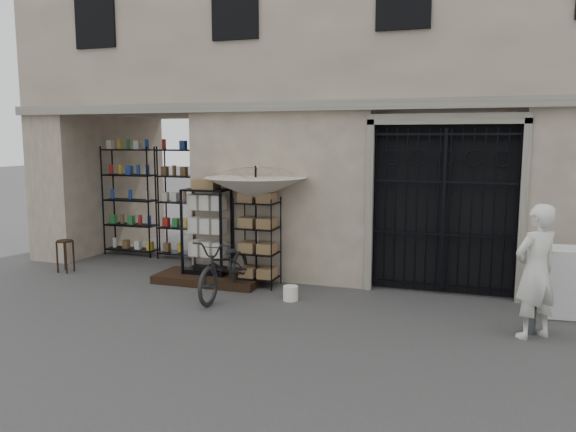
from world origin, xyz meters
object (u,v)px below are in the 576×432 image
(wooden_stool, at_px, (65,255))
(easel_sign, at_px, (564,284))
(shopkeeper, at_px, (532,337))
(white_bucket, at_px, (291,293))
(bicycle, at_px, (226,296))
(display_cabinet, at_px, (207,236))
(steel_bollard, at_px, (531,301))
(wire_rack, at_px, (258,243))
(market_umbrella, at_px, (256,183))

(wooden_stool, height_order, easel_sign, easel_sign)
(shopkeeper, bearing_deg, white_bucket, -49.00)
(bicycle, height_order, easel_sign, easel_sign)
(wooden_stool, relative_size, shopkeeper, 0.36)
(display_cabinet, bearing_deg, steel_bollard, -12.91)
(wire_rack, xyz_separation_m, bicycle, (-0.27, -0.81, -0.80))
(wire_rack, relative_size, easel_sign, 1.51)
(display_cabinet, height_order, white_bucket, display_cabinet)
(bicycle, relative_size, shopkeeper, 1.06)
(wire_rack, relative_size, bicycle, 0.84)
(bicycle, xyz_separation_m, shopkeeper, (4.80, -0.52, 0.00))
(wire_rack, height_order, shopkeeper, wire_rack)
(bicycle, distance_m, easel_sign, 5.33)
(shopkeeper, relative_size, easel_sign, 1.70)
(display_cabinet, distance_m, wire_rack, 1.05)
(display_cabinet, distance_m, easel_sign, 6.08)
(bicycle, xyz_separation_m, steel_bollard, (4.77, -0.37, 0.46))
(wire_rack, relative_size, shopkeeper, 0.89)
(bicycle, height_order, shopkeeper, bicycle)
(bicycle, distance_m, wooden_stool, 3.85)
(bicycle, relative_size, steel_bollard, 2.10)
(white_bucket, xyz_separation_m, shopkeeper, (3.66, -0.63, -0.12))
(white_bucket, height_order, shopkeeper, white_bucket)
(bicycle, distance_m, steel_bollard, 4.81)
(wire_rack, height_order, market_umbrella, market_umbrella)
(wire_rack, bearing_deg, white_bucket, -38.90)
(white_bucket, height_order, bicycle, bicycle)
(display_cabinet, xyz_separation_m, bicycle, (0.77, -0.86, -0.87))
(shopkeeper, bearing_deg, easel_sign, -157.33)
(wooden_stool, xyz_separation_m, shopkeeper, (8.59, -1.08, -0.34))
(bicycle, xyz_separation_m, wooden_stool, (-3.79, 0.56, 0.34))
(white_bucket, distance_m, wooden_stool, 4.95)
(white_bucket, bearing_deg, display_cabinet, 158.45)
(display_cabinet, relative_size, steel_bollard, 1.87)
(white_bucket, relative_size, wooden_stool, 0.39)
(display_cabinet, distance_m, white_bucket, 2.18)
(display_cabinet, xyz_separation_m, easel_sign, (6.06, -0.45, -0.31))
(steel_bollard, bearing_deg, shopkeeper, -80.86)
(market_umbrella, height_order, wooden_stool, market_umbrella)
(wire_rack, distance_m, bicycle, 1.17)
(display_cabinet, distance_m, market_umbrella, 1.44)
(white_bucket, relative_size, steel_bollard, 0.27)
(display_cabinet, distance_m, wooden_stool, 3.08)
(display_cabinet, bearing_deg, white_bucket, -21.99)
(easel_sign, bearing_deg, bicycle, 179.03)
(display_cabinet, height_order, easel_sign, display_cabinet)
(display_cabinet, bearing_deg, easel_sign, -4.73)
(shopkeeper, bearing_deg, market_umbrella, -55.71)
(shopkeeper, distance_m, easel_sign, 1.19)
(display_cabinet, height_order, wooden_stool, display_cabinet)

